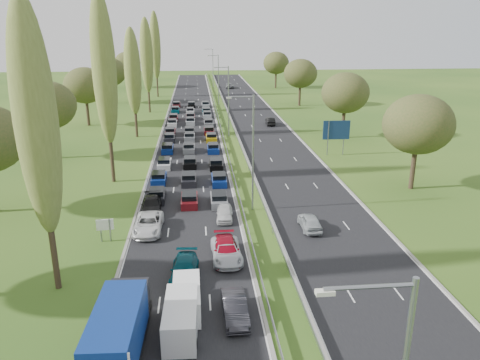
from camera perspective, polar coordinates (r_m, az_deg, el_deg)
name	(u,v)px	position (r m, az deg, el deg)	size (l,w,h in m)	color
ground	(228,134)	(84.42, -1.46, 5.67)	(260.00, 260.00, 0.00)	#294E18
near_carriageway	(190,131)	(86.68, -6.06, 5.91)	(10.50, 215.00, 0.04)	black
far_carriageway	(263,130)	(87.55, 2.86, 6.11)	(10.50, 215.00, 0.04)	black
central_reservation	(227,128)	(86.74, -1.58, 6.38)	(2.36, 215.00, 0.32)	gray
lamp_columns	(229,102)	(81.36, -1.40, 9.50)	(0.18, 140.18, 12.00)	gray
poplar_row	(123,69)	(71.42, -14.11, 12.94)	(2.80, 127.80, 22.44)	#2D2116
woodland_left	(40,109)	(68.98, -23.19, 7.92)	(8.00, 166.00, 11.10)	#2D2116
woodland_right	(362,100)	(74.08, 14.68, 9.39)	(8.00, 153.00, 11.10)	#2D2116
traffic_queue_fill	(190,135)	(81.65, -6.10, 5.46)	(9.07, 69.44, 0.80)	black
near_car_2	(149,224)	(44.47, -11.09, -5.27)	(2.52, 5.47, 1.52)	silver
near_car_3	(152,205)	(49.17, -10.73, -2.99)	(2.02, 4.97, 1.44)	black
near_car_7	(184,270)	(36.25, -6.80, -10.79)	(2.00, 4.91, 1.43)	#053E4B
near_car_9	(235,308)	(31.60, -0.63, -15.37)	(1.53, 4.39, 1.45)	black
near_car_10	(227,251)	(38.70, -1.65, -8.68)	(2.37, 5.15, 1.43)	silver
near_car_11	(226,250)	(38.86, -1.69, -8.52)	(2.06, 5.07, 1.47)	#A70A1F
near_car_12	(225,213)	(46.40, -1.89, -4.05)	(1.56, 3.88, 1.32)	silver
far_car_0	(310,222)	(44.69, 8.51, -5.05)	(1.71, 4.26, 1.45)	#A1A8AB
far_car_1	(270,121)	(92.11, 3.70, 7.17)	(1.55, 4.44, 1.46)	black
far_car_2	(230,86)	(149.71, -1.25, 11.43)	(2.46, 5.34, 1.48)	slate
blue_lorry	(120,330)	(28.50, -14.41, -17.27)	(2.45, 8.82, 3.72)	black
white_van_front	(187,297)	(32.56, -6.52, -13.95)	(1.81, 4.62, 1.86)	white
white_van_rear	(181,316)	(30.51, -7.21, -16.18)	(2.00, 5.11, 2.05)	silver
info_sign	(105,227)	(43.19, -16.12, -5.54)	(1.50, 0.25, 2.10)	gray
direction_sign	(336,132)	(70.63, 11.66, 5.80)	(4.00, 0.21, 5.20)	gray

